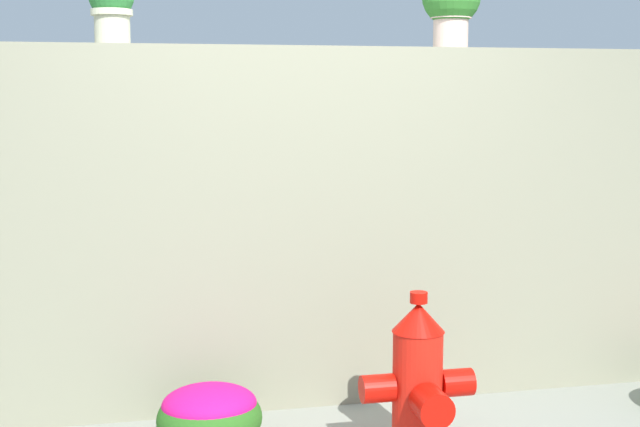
% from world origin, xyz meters
% --- Properties ---
extents(stone_wall, '(6.23, 0.37, 1.87)m').
position_xyz_m(stone_wall, '(0.00, 1.04, 0.94)').
color(stone_wall, gray).
rests_on(stone_wall, ground).
extents(potted_plant_1, '(0.23, 0.23, 0.34)m').
position_xyz_m(potted_plant_1, '(-0.87, 1.02, 2.08)').
color(potted_plant_1, beige).
rests_on(potted_plant_1, stone_wall).
extents(fire_hydrant, '(0.53, 0.43, 0.75)m').
position_xyz_m(fire_hydrant, '(0.45, 0.19, 0.33)').
color(fire_hydrant, red).
rests_on(fire_hydrant, ground).
extents(flower_bush_left, '(0.49, 0.44, 0.31)m').
position_xyz_m(flower_bush_left, '(-0.47, 0.45, 0.16)').
color(flower_bush_left, '#285C1A').
rests_on(flower_bush_left, ground).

